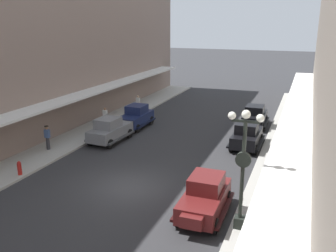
{
  "coord_description": "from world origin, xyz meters",
  "views": [
    {
      "loc": [
        8.5,
        -15.87,
        8.62
      ],
      "look_at": [
        0.0,
        6.0,
        1.8
      ],
      "focal_mm": 38.69,
      "sensor_mm": 36.0,
      "label": 1
    }
  ],
  "objects_px": {
    "parked_car_3": "(205,195)",
    "pedestrian_0": "(138,104)",
    "parked_car_0": "(110,129)",
    "parked_car_1": "(247,135)",
    "pedestrian_2": "(105,117)",
    "parked_car_2": "(255,115)",
    "lamp_post_with_clock": "(243,166)",
    "parked_car_4": "(136,116)",
    "fire_hydrant": "(19,168)",
    "pedestrian_1": "(47,137)"
  },
  "relations": [
    {
      "from": "parked_car_0",
      "to": "fire_hydrant",
      "type": "xyz_separation_m",
      "value": [
        -1.61,
        -7.47,
        -0.38
      ]
    },
    {
      "from": "parked_car_4",
      "to": "pedestrian_2",
      "type": "xyz_separation_m",
      "value": [
        -2.15,
        -1.33,
        0.05
      ]
    },
    {
      "from": "parked_car_1",
      "to": "lamp_post_with_clock",
      "type": "bearing_deg",
      "value": -82.08
    },
    {
      "from": "parked_car_0",
      "to": "parked_car_1",
      "type": "xyz_separation_m",
      "value": [
        9.63,
        2.38,
        0.0
      ]
    },
    {
      "from": "parked_car_2",
      "to": "pedestrian_2",
      "type": "distance_m",
      "value": 12.57
    },
    {
      "from": "parked_car_2",
      "to": "fire_hydrant",
      "type": "relative_size",
      "value": 5.22
    },
    {
      "from": "pedestrian_0",
      "to": "parked_car_1",
      "type": "bearing_deg",
      "value": -27.83
    },
    {
      "from": "parked_car_2",
      "to": "fire_hydrant",
      "type": "height_order",
      "value": "parked_car_2"
    },
    {
      "from": "parked_car_0",
      "to": "parked_car_1",
      "type": "height_order",
      "value": "same"
    },
    {
      "from": "parked_car_4",
      "to": "lamp_post_with_clock",
      "type": "bearing_deg",
      "value": -48.73
    },
    {
      "from": "parked_car_1",
      "to": "fire_hydrant",
      "type": "xyz_separation_m",
      "value": [
        -11.25,
        -9.85,
        -0.38
      ]
    },
    {
      "from": "parked_car_2",
      "to": "parked_car_3",
      "type": "xyz_separation_m",
      "value": [
        0.02,
        -15.66,
        0.0
      ]
    },
    {
      "from": "parked_car_2",
      "to": "parked_car_1",
      "type": "bearing_deg",
      "value": -87.26
    },
    {
      "from": "parked_car_2",
      "to": "pedestrian_0",
      "type": "xyz_separation_m",
      "value": [
        -11.12,
        0.38,
        0.05
      ]
    },
    {
      "from": "parked_car_2",
      "to": "parked_car_4",
      "type": "xyz_separation_m",
      "value": [
        -9.3,
        -3.83,
        0.0
      ]
    },
    {
      "from": "pedestrian_2",
      "to": "pedestrian_0",
      "type": "bearing_deg",
      "value": 86.55
    },
    {
      "from": "parked_car_0",
      "to": "parked_car_3",
      "type": "height_order",
      "value": "same"
    },
    {
      "from": "parked_car_3",
      "to": "pedestrian_0",
      "type": "bearing_deg",
      "value": 124.78
    },
    {
      "from": "parked_car_2",
      "to": "parked_car_4",
      "type": "relative_size",
      "value": 1.0
    },
    {
      "from": "parked_car_0",
      "to": "lamp_post_with_clock",
      "type": "relative_size",
      "value": 0.84
    },
    {
      "from": "parked_car_1",
      "to": "pedestrian_0",
      "type": "height_order",
      "value": "parked_car_1"
    },
    {
      "from": "pedestrian_1",
      "to": "fire_hydrant",
      "type": "bearing_deg",
      "value": -72.49
    },
    {
      "from": "parked_car_0",
      "to": "parked_car_1",
      "type": "relative_size",
      "value": 1.01
    },
    {
      "from": "parked_car_2",
      "to": "parked_car_3",
      "type": "height_order",
      "value": "same"
    },
    {
      "from": "parked_car_4",
      "to": "pedestrian_2",
      "type": "distance_m",
      "value": 2.53
    },
    {
      "from": "parked_car_3",
      "to": "lamp_post_with_clock",
      "type": "height_order",
      "value": "lamp_post_with_clock"
    },
    {
      "from": "parked_car_0",
      "to": "lamp_post_with_clock",
      "type": "xyz_separation_m",
      "value": [
        11.14,
        -8.44,
        2.04
      ]
    },
    {
      "from": "parked_car_2",
      "to": "pedestrian_1",
      "type": "bearing_deg",
      "value": -137.05
    },
    {
      "from": "parked_car_3",
      "to": "pedestrian_1",
      "type": "height_order",
      "value": "parked_car_3"
    },
    {
      "from": "parked_car_4",
      "to": "pedestrian_2",
      "type": "relative_size",
      "value": 2.6
    },
    {
      "from": "parked_car_1",
      "to": "parked_car_3",
      "type": "relative_size",
      "value": 1.0
    },
    {
      "from": "parked_car_1",
      "to": "lamp_post_with_clock",
      "type": "relative_size",
      "value": 0.83
    },
    {
      "from": "pedestrian_0",
      "to": "fire_hydrant",
      "type": "bearing_deg",
      "value": -89.48
    },
    {
      "from": "parked_car_2",
      "to": "pedestrian_0",
      "type": "distance_m",
      "value": 11.13
    },
    {
      "from": "lamp_post_with_clock",
      "to": "pedestrian_2",
      "type": "distance_m",
      "value": 17.51
    },
    {
      "from": "parked_car_3",
      "to": "pedestrian_0",
      "type": "distance_m",
      "value": 19.53
    },
    {
      "from": "parked_car_0",
      "to": "fire_hydrant",
      "type": "distance_m",
      "value": 7.65
    },
    {
      "from": "parked_car_0",
      "to": "parked_car_2",
      "type": "relative_size",
      "value": 1.01
    },
    {
      "from": "parked_car_1",
      "to": "lamp_post_with_clock",
      "type": "distance_m",
      "value": 11.11
    },
    {
      "from": "parked_car_4",
      "to": "fire_hydrant",
      "type": "bearing_deg",
      "value": -98.17
    },
    {
      "from": "parked_car_2",
      "to": "pedestrian_2",
      "type": "bearing_deg",
      "value": -155.74
    },
    {
      "from": "fire_hydrant",
      "to": "pedestrian_0",
      "type": "distance_m",
      "value": 15.87
    },
    {
      "from": "parked_car_2",
      "to": "pedestrian_0",
      "type": "relative_size",
      "value": 2.61
    },
    {
      "from": "lamp_post_with_clock",
      "to": "pedestrian_0",
      "type": "distance_m",
      "value": 21.3
    },
    {
      "from": "parked_car_2",
      "to": "parked_car_0",
      "type": "bearing_deg",
      "value": -139.44
    },
    {
      "from": "parked_car_1",
      "to": "parked_car_3",
      "type": "distance_m",
      "value": 10.03
    },
    {
      "from": "parked_car_1",
      "to": "fire_hydrant",
      "type": "relative_size",
      "value": 5.21
    },
    {
      "from": "parked_car_2",
      "to": "pedestrian_0",
      "type": "bearing_deg",
      "value": 178.07
    },
    {
      "from": "parked_car_0",
      "to": "pedestrian_0",
      "type": "distance_m",
      "value": 8.57
    },
    {
      "from": "parked_car_1",
      "to": "pedestrian_2",
      "type": "relative_size",
      "value": 2.6
    }
  ]
}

